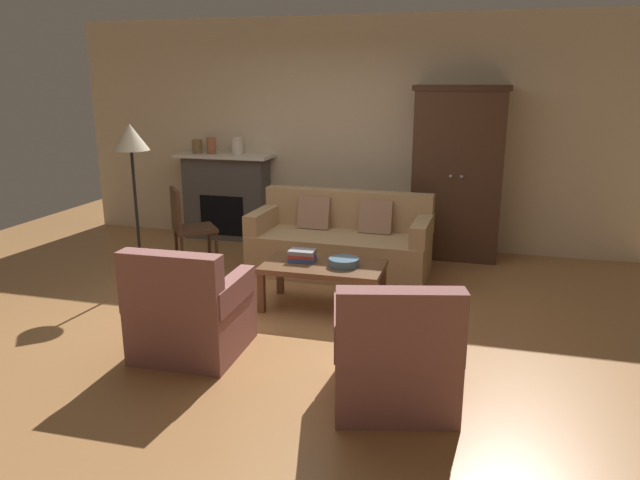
{
  "coord_description": "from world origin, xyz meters",
  "views": [
    {
      "loc": [
        1.68,
        -4.82,
        2.06
      ],
      "look_at": [
        0.21,
        0.54,
        0.55
      ],
      "focal_mm": 33.41,
      "sensor_mm": 36.0,
      "label": 1
    }
  ],
  "objects_px": {
    "fireplace": "(227,196)",
    "fruit_bowl": "(344,262)",
    "mantel_vase_terracotta": "(211,146)",
    "mantel_vase_cream": "(237,146)",
    "couch": "(341,244)",
    "side_chair_wooden": "(187,223)",
    "mantel_vase_bronze": "(197,146)",
    "floor_lamp": "(131,147)",
    "armoire": "(457,173)",
    "armchair_near_right": "(394,359)",
    "coffee_table": "(323,270)",
    "armchair_near_left": "(190,315)",
    "book_stack": "(302,256)"
  },
  "relations": [
    {
      "from": "couch",
      "to": "mantel_vase_cream",
      "type": "relative_size",
      "value": 8.47
    },
    {
      "from": "couch",
      "to": "coffee_table",
      "type": "relative_size",
      "value": 1.76
    },
    {
      "from": "fruit_bowl",
      "to": "mantel_vase_terracotta",
      "type": "xyz_separation_m",
      "value": [
        -2.25,
        2.09,
        0.77
      ]
    },
    {
      "from": "mantel_vase_bronze",
      "to": "floor_lamp",
      "type": "distance_m",
      "value": 1.96
    },
    {
      "from": "armchair_near_right",
      "to": "armchair_near_left",
      "type": "bearing_deg",
      "value": 168.8
    },
    {
      "from": "mantel_vase_bronze",
      "to": "side_chair_wooden",
      "type": "bearing_deg",
      "value": -69.82
    },
    {
      "from": "fruit_bowl",
      "to": "book_stack",
      "type": "xyz_separation_m",
      "value": [
        -0.41,
        0.05,
        0.02
      ]
    },
    {
      "from": "couch",
      "to": "armchair_near_right",
      "type": "bearing_deg",
      "value": -69.53
    },
    {
      "from": "armoire",
      "to": "side_chair_wooden",
      "type": "height_order",
      "value": "armoire"
    },
    {
      "from": "armoire",
      "to": "side_chair_wooden",
      "type": "relative_size",
      "value": 2.21
    },
    {
      "from": "armoire",
      "to": "armchair_near_left",
      "type": "distance_m",
      "value": 3.75
    },
    {
      "from": "book_stack",
      "to": "mantel_vase_bronze",
      "type": "distance_m",
      "value": 2.98
    },
    {
      "from": "mantel_vase_bronze",
      "to": "mantel_vase_cream",
      "type": "distance_m",
      "value": 0.56
    },
    {
      "from": "mantel_vase_cream",
      "to": "couch",
      "type": "bearing_deg",
      "value": -31.87
    },
    {
      "from": "coffee_table",
      "to": "mantel_vase_bronze",
      "type": "bearing_deg",
      "value": 137.33
    },
    {
      "from": "couch",
      "to": "mantel_vase_cream",
      "type": "height_order",
      "value": "mantel_vase_cream"
    },
    {
      "from": "fruit_bowl",
      "to": "mantel_vase_bronze",
      "type": "xyz_separation_m",
      "value": [
        -2.45,
        2.09,
        0.75
      ]
    },
    {
      "from": "fruit_bowl",
      "to": "fireplace",
      "type": "bearing_deg",
      "value": 134.61
    },
    {
      "from": "mantel_vase_cream",
      "to": "floor_lamp",
      "type": "bearing_deg",
      "value": -98.68
    },
    {
      "from": "armoire",
      "to": "floor_lamp",
      "type": "bearing_deg",
      "value": -148.61
    },
    {
      "from": "armchair_near_left",
      "to": "floor_lamp",
      "type": "height_order",
      "value": "floor_lamp"
    },
    {
      "from": "mantel_vase_cream",
      "to": "side_chair_wooden",
      "type": "distance_m",
      "value": 1.47
    },
    {
      "from": "mantel_vase_cream",
      "to": "mantel_vase_terracotta",
      "type": "bearing_deg",
      "value": 180.0
    },
    {
      "from": "fireplace",
      "to": "armchair_near_left",
      "type": "relative_size",
      "value": 1.43
    },
    {
      "from": "mantel_vase_terracotta",
      "to": "mantel_vase_cream",
      "type": "height_order",
      "value": "mantel_vase_cream"
    },
    {
      "from": "fruit_bowl",
      "to": "side_chair_wooden",
      "type": "distance_m",
      "value": 2.14
    },
    {
      "from": "fireplace",
      "to": "armchair_near_right",
      "type": "distance_m",
      "value": 4.56
    },
    {
      "from": "armoire",
      "to": "armchair_near_left",
      "type": "relative_size",
      "value": 2.26
    },
    {
      "from": "fireplace",
      "to": "fruit_bowl",
      "type": "bearing_deg",
      "value": -45.39
    },
    {
      "from": "armoire",
      "to": "mantel_vase_cream",
      "type": "distance_m",
      "value": 2.78
    },
    {
      "from": "armchair_near_right",
      "to": "side_chair_wooden",
      "type": "distance_m",
      "value": 3.55
    },
    {
      "from": "couch",
      "to": "mantel_vase_bronze",
      "type": "height_order",
      "value": "mantel_vase_bronze"
    },
    {
      "from": "fireplace",
      "to": "armchair_near_right",
      "type": "height_order",
      "value": "fireplace"
    },
    {
      "from": "armoire",
      "to": "coffee_table",
      "type": "xyz_separation_m",
      "value": [
        -1.07,
        -2.03,
        -0.63
      ]
    },
    {
      "from": "armoire",
      "to": "floor_lamp",
      "type": "distance_m",
      "value": 3.61
    },
    {
      "from": "couch",
      "to": "side_chair_wooden",
      "type": "distance_m",
      "value": 1.74
    },
    {
      "from": "side_chair_wooden",
      "to": "armchair_near_left",
      "type": "bearing_deg",
      "value": -62.18
    },
    {
      "from": "mantel_vase_terracotta",
      "to": "side_chair_wooden",
      "type": "bearing_deg",
      "value": -78.09
    },
    {
      "from": "book_stack",
      "to": "armchair_near_left",
      "type": "bearing_deg",
      "value": -112.88
    },
    {
      "from": "mantel_vase_bronze",
      "to": "mantel_vase_terracotta",
      "type": "relative_size",
      "value": 0.84
    },
    {
      "from": "mantel_vase_cream",
      "to": "side_chair_wooden",
      "type": "bearing_deg",
      "value": -94.06
    },
    {
      "from": "coffee_table",
      "to": "floor_lamp",
      "type": "height_order",
      "value": "floor_lamp"
    },
    {
      "from": "armoire",
      "to": "floor_lamp",
      "type": "relative_size",
      "value": 1.21
    },
    {
      "from": "mantel_vase_terracotta",
      "to": "couch",
      "type": "bearing_deg",
      "value": -26.94
    },
    {
      "from": "coffee_table",
      "to": "armchair_near_right",
      "type": "distance_m",
      "value": 1.75
    },
    {
      "from": "couch",
      "to": "side_chair_wooden",
      "type": "relative_size",
      "value": 2.16
    },
    {
      "from": "mantel_vase_terracotta",
      "to": "armchair_near_left",
      "type": "height_order",
      "value": "mantel_vase_terracotta"
    },
    {
      "from": "fireplace",
      "to": "floor_lamp",
      "type": "relative_size",
      "value": 0.77
    },
    {
      "from": "couch",
      "to": "fruit_bowl",
      "type": "distance_m",
      "value": 1.13
    },
    {
      "from": "couch",
      "to": "floor_lamp",
      "type": "xyz_separation_m",
      "value": [
        -1.91,
        -0.93,
        1.1
      ]
    }
  ]
}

